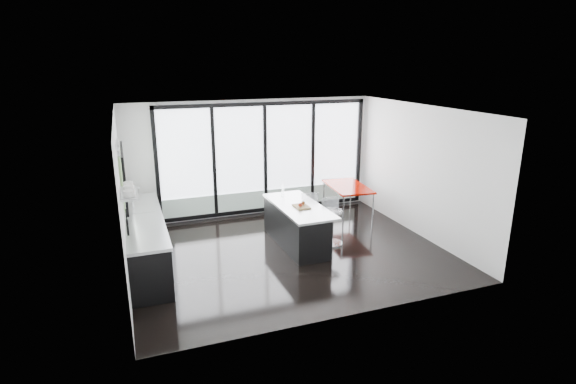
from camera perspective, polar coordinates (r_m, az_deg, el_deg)
name	(u,v)px	position (r m, az deg, el deg)	size (l,w,h in m)	color
floor	(288,252)	(9.03, 0.06, -7.59)	(6.00, 5.00, 0.00)	black
ceiling	(289,110)	(8.30, 0.07, 10.37)	(6.00, 5.00, 0.00)	white
wall_back	(264,163)	(10.94, -3.08, 3.69)	(6.00, 0.09, 2.80)	silver
wall_front	(350,228)	(6.39, 7.89, -4.57)	(6.00, 0.00, 2.80)	silver
wall_left	(122,187)	(8.29, -20.30, 0.61)	(0.26, 5.00, 2.80)	silver
wall_right	(420,171)	(9.97, 16.47, 2.54)	(0.00, 5.00, 2.80)	silver
counter_cabinets	(146,241)	(8.75, -17.63, -5.91)	(0.69, 3.24, 1.36)	black
island	(296,225)	(9.24, 0.98, -4.16)	(0.91, 2.08, 1.10)	black
bar_stool_near	(332,227)	(9.30, 5.61, -4.44)	(0.47, 0.47, 0.75)	silver
bar_stool_far	(311,222)	(9.53, 2.96, -3.86)	(0.47, 0.47, 0.75)	silver
red_table	(347,201)	(10.98, 7.53, -1.16)	(0.83, 1.45, 0.78)	#8E0B00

